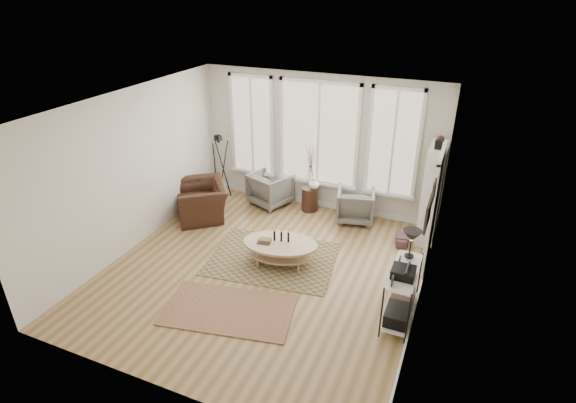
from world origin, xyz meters
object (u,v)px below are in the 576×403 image
at_px(bookcase, 432,193).
at_px(accent_chair, 202,200).
at_px(side_table, 310,180).
at_px(coffee_table, 280,247).
at_px(armchair_left, 271,189).
at_px(armchair_right, 355,205).
at_px(low_shelf, 402,289).

xyz_separation_m(bookcase, accent_chair, (-4.50, -0.94, -0.58)).
bearing_deg(side_table, coffee_table, -83.92).
distance_m(bookcase, armchair_left, 3.47).
height_order(coffee_table, accent_chair, accent_chair).
bearing_deg(accent_chair, coffee_table, 26.69).
xyz_separation_m(armchair_left, armchair_right, (1.94, -0.01, -0.02)).
xyz_separation_m(bookcase, armchair_right, (-1.48, 0.17, -0.61)).
bearing_deg(side_table, low_shelf, -48.28).
bearing_deg(armchair_right, low_shelf, 104.54).
height_order(low_shelf, side_table, side_table).
bearing_deg(bookcase, accent_chair, -168.23).
height_order(coffee_table, armchair_right, armchair_right).
bearing_deg(armchair_left, side_table, -156.35).
bearing_deg(bookcase, armchair_left, 177.07).
distance_m(armchair_left, armchair_right, 1.94).
relative_size(coffee_table, armchair_left, 1.79).
height_order(side_table, accent_chair, side_table).
relative_size(coffee_table, side_table, 0.98).
height_order(coffee_table, armchair_left, armchair_left).
height_order(armchair_left, side_table, side_table).
height_order(bookcase, low_shelf, bookcase).
bearing_deg(coffee_table, armchair_left, 118.77).
bearing_deg(bookcase, low_shelf, -91.28).
relative_size(low_shelf, accent_chair, 1.14).
bearing_deg(side_table, armchair_right, -3.33).
xyz_separation_m(low_shelf, side_table, (-2.45, 2.75, 0.20)).
bearing_deg(armchair_right, bookcase, 160.30).
bearing_deg(armchair_left, accent_chair, 66.27).
height_order(bookcase, side_table, bookcase).
distance_m(bookcase, coffee_table, 3.03).
xyz_separation_m(coffee_table, accent_chair, (-2.22, 0.96, 0.05)).
xyz_separation_m(armchair_right, side_table, (-1.03, 0.06, 0.36)).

